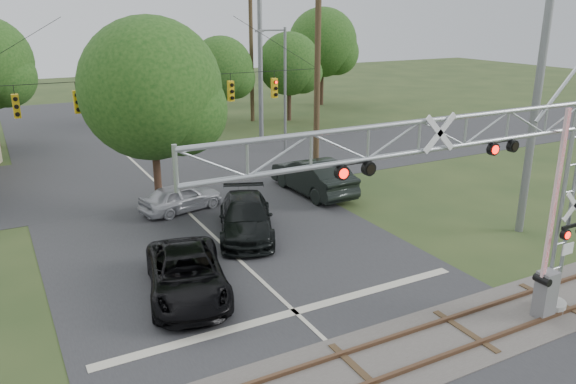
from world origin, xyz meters
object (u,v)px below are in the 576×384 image
traffic_signal_span (175,86)px  pickup_black (187,274)px  sedan_silver (181,197)px  car_dark (246,217)px  crossing_gantry (485,185)px  streetlight (283,84)px

traffic_signal_span → pickup_black: size_ratio=3.48×
pickup_black → sedan_silver: size_ratio=1.36×
pickup_black → car_dark: car_dark is taller
crossing_gantry → sedan_silver: (-3.92, 15.00, -4.15)m
crossing_gantry → pickup_black: 10.11m
crossing_gantry → traffic_signal_span: traffic_signal_span is taller
crossing_gantry → streetlight: streetlight is taller
crossing_gantry → pickup_black: crossing_gantry is taller
traffic_signal_span → streetlight: size_ratio=2.32×
car_dark → traffic_signal_span: bearing=115.4°
car_dark → streetlight: size_ratio=0.67×
crossing_gantry → traffic_signal_span: size_ratio=0.66×
pickup_black → crossing_gantry: bearing=-33.4°
car_dark → streetlight: bearing=78.3°
crossing_gantry → traffic_signal_span: 18.60m
sedan_silver → crossing_gantry: bearing=-178.8°
crossing_gantry → sedan_silver: 16.05m
pickup_black → sedan_silver: pickup_black is taller
traffic_signal_span → streetlight: (9.03, 5.16, -0.99)m
crossing_gantry → streetlight: (6.19, 23.52, -0.19)m
crossing_gantry → sedan_silver: size_ratio=3.14×
crossing_gantry → car_dark: crossing_gantry is taller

